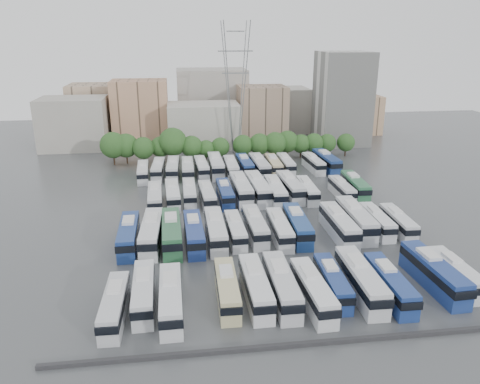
{
  "coord_description": "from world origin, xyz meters",
  "views": [
    {
      "loc": [
        -13.36,
        -72.64,
        30.99
      ],
      "look_at": [
        -2.43,
        8.49,
        3.0
      ],
      "focal_mm": 35.0,
      "sensor_mm": 36.0,
      "label": 1
    }
  ],
  "objects": [
    {
      "name": "bus_r0_s10",
      "position": [
        11.6,
        -24.89,
        1.81
      ],
      "size": [
        2.74,
        11.76,
        3.68
      ],
      "rotation": [
        0.0,
        0.0,
        -0.02
      ],
      "color": "navy",
      "rests_on": "ground"
    },
    {
      "name": "city_buildings",
      "position": [
        -7.46,
        71.86,
        7.87
      ],
      "size": [
        102.0,
        35.0,
        20.0
      ],
      "color": "#9E998E",
      "rests_on": "ground"
    },
    {
      "name": "bus_r1_s4",
      "position": [
        -8.21,
        -6.08,
        1.95
      ],
      "size": [
        2.82,
        12.66,
        3.97
      ],
      "rotation": [
        0.0,
        0.0,
        0.0
      ],
      "color": "silver",
      "rests_on": "ground"
    },
    {
      "name": "tree_line",
      "position": [
        -3.84,
        42.08,
        4.33
      ],
      "size": [
        65.01,
        7.39,
        8.88
      ],
      "color": "black",
      "rests_on": "ground"
    },
    {
      "name": "bus_r3_s7",
      "position": [
        1.7,
        30.72,
        1.84
      ],
      "size": [
        3.02,
        12.04,
        3.75
      ],
      "rotation": [
        0.0,
        0.0,
        0.03
      ],
      "color": "navy",
      "rests_on": "ground"
    },
    {
      "name": "bus_r2_s5",
      "position": [
        -4.88,
        11.83,
        1.75
      ],
      "size": [
        2.7,
        11.41,
        3.57
      ],
      "rotation": [
        0.0,
        0.0,
        0.02
      ],
      "color": "navy",
      "rests_on": "ground"
    },
    {
      "name": "bus_r1_s6",
      "position": [
        -1.81,
        -4.9,
        1.84
      ],
      "size": [
        2.79,
        11.98,
        3.75
      ],
      "rotation": [
        0.0,
        0.0,
        0.02
      ],
      "color": "silver",
      "rests_on": "ground"
    },
    {
      "name": "bus_r0_s9",
      "position": [
        8.32,
        -23.86,
        2.0
      ],
      "size": [
        3.12,
        13.01,
        4.06
      ],
      "rotation": [
        0.0,
        0.0,
        -0.02
      ],
      "color": "silver",
      "rests_on": "ground"
    },
    {
      "name": "bus_r1_s8",
      "position": [
        4.89,
        -5.66,
        1.93
      ],
      "size": [
        3.26,
        12.62,
        3.93
      ],
      "rotation": [
        0.0,
        0.0,
        -0.04
      ],
      "color": "navy",
      "rests_on": "ground"
    },
    {
      "name": "bus_r3_s10",
      "position": [
        11.48,
        30.98,
        1.74
      ],
      "size": [
        2.62,
        11.32,
        3.54
      ],
      "rotation": [
        0.0,
        0.0,
        -0.01
      ],
      "color": "silver",
      "rests_on": "ground"
    },
    {
      "name": "bus_r0_s5",
      "position": [
        -4.82,
        -23.45,
        1.85
      ],
      "size": [
        2.73,
        12.04,
        3.77
      ],
      "rotation": [
        0.0,
        0.0,
        0.01
      ],
      "color": "silver",
      "rests_on": "ground"
    },
    {
      "name": "bus_r2_s12",
      "position": [
        18.3,
        11.45,
        1.66
      ],
      "size": [
        2.38,
        10.8,
        3.39
      ],
      "rotation": [
        0.0,
        0.0,
        0.0
      ],
      "color": "silver",
      "rests_on": "ground"
    },
    {
      "name": "bus_r1_s7",
      "position": [
        1.85,
        -6.42,
        1.78
      ],
      "size": [
        2.71,
        11.58,
        3.62
      ],
      "rotation": [
        0.0,
        0.0,
        -0.02
      ],
      "color": "silver",
      "rests_on": "ground"
    },
    {
      "name": "bus_r2_s8",
      "position": [
        4.85,
        11.32,
        1.93
      ],
      "size": [
        3.08,
        12.58,
        3.92
      ],
      "rotation": [
        0.0,
        0.0,
        -0.03
      ],
      "color": "silver",
      "rests_on": "ground"
    },
    {
      "name": "bus_r1_s13",
      "position": [
        21.63,
        -6.14,
        1.69
      ],
      "size": [
        2.8,
        11.04,
        3.44
      ],
      "rotation": [
        0.0,
        0.0,
        -0.04
      ],
      "color": "silver",
      "rests_on": "ground"
    },
    {
      "name": "bus_r0_s4",
      "position": [
        -8.29,
        -23.31,
        1.74
      ],
      "size": [
        2.67,
        11.33,
        3.54
      ],
      "rotation": [
        0.0,
        0.0,
        -0.02
      ],
      "color": "#C8BE89",
      "rests_on": "ground"
    },
    {
      "name": "bus_r1_s2",
      "position": [
        -14.98,
        -6.25,
        2.04
      ],
      "size": [
        3.22,
        13.34,
        4.16
      ],
      "rotation": [
        0.0,
        0.0,
        0.03
      ],
      "color": "#2A633D",
      "rests_on": "ground"
    },
    {
      "name": "bus_r1_s5",
      "position": [
        -5.09,
        -5.75,
        1.68
      ],
      "size": [
        2.58,
        10.94,
        3.42
      ],
      "rotation": [
        0.0,
        0.0,
        0.02
      ],
      "color": "silver",
      "rests_on": "ground"
    },
    {
      "name": "bus_r3_s0",
      "position": [
        -21.45,
        29.01,
        1.69
      ],
      "size": [
        2.83,
        11.03,
        3.43
      ],
      "rotation": [
        0.0,
        0.0,
        0.04
      ],
      "color": "silver",
      "rests_on": "ground"
    },
    {
      "name": "bus_r3_s5",
      "position": [
        -5.02,
        30.95,
        2.04
      ],
      "size": [
        3.03,
        13.26,
        4.15
      ],
      "rotation": [
        0.0,
        0.0,
        0.01
      ],
      "color": "silver",
      "rests_on": "ground"
    },
    {
      "name": "bus_r1_s12",
      "position": [
        18.34,
        -5.3,
        1.71
      ],
      "size": [
        2.65,
        11.12,
        3.47
      ],
      "rotation": [
        0.0,
        0.0,
        -0.02
      ],
      "color": "silver",
      "rests_on": "ground"
    },
    {
      "name": "bus_r2_s3",
      "position": [
        -11.66,
        13.01,
        1.71
      ],
      "size": [
        2.43,
        11.12,
        3.49
      ],
      "rotation": [
        0.0,
        0.0,
        -0.0
      ],
      "color": "silver",
      "rests_on": "ground"
    },
    {
      "name": "bus_r2_s6",
      "position": [
        -1.58,
        13.23,
        2.07
      ],
      "size": [
        3.26,
        13.53,
        4.23
      ],
      "rotation": [
        0.0,
        0.0,
        0.02
      ],
      "color": "silver",
      "rests_on": "ground"
    },
    {
      "name": "bus_r1_s10",
      "position": [
        11.46,
        -6.56,
        2.0
      ],
      "size": [
        2.92,
        13.0,
        4.07
      ],
      "rotation": [
        0.0,
        0.0,
        -0.01
      ],
      "color": "silver",
      "rests_on": "ground"
    },
    {
      "name": "bus_r2_s2",
      "position": [
        -14.87,
        12.22,
        1.81
      ],
      "size": [
        3.06,
        11.82,
        3.68
      ],
      "rotation": [
        0.0,
        0.0,
        0.04
      ],
      "color": "white",
      "rests_on": "ground"
    },
    {
      "name": "bus_r1_s0",
      "position": [
        -21.47,
        -5.99,
        1.92
      ],
      "size": [
        2.88,
        12.47,
        3.9
      ],
      "rotation": [
        0.0,
        0.0,
        0.01
      ],
      "color": "navy",
      "rests_on": "ground"
    },
    {
      "name": "bus_r1_s11",
      "position": [
        14.89,
        -4.85,
        2.1
      ],
      "size": [
        3.34,
        13.7,
        4.27
      ],
      "rotation": [
        0.0,
        0.0,
        -0.03
      ],
      "color": "silver",
      "rests_on": "ground"
    },
    {
      "name": "bus_r3_s2",
      "position": [
        -14.83,
        30.32,
        1.86
      ],
      "size": [
        3.07,
        12.14,
        3.78
      ],
      "rotation": [
        0.0,
        0.0,
        -0.04
      ],
      "color": "silver",
      "rests_on": "ground"
    },
    {
      "name": "bus_r1_s3",
      "position": [
        -11.59,
        -6.54,
        1.91
      ],
      "size": [
        3.02,
        12.44,
        3.88
      ],
      "rotation": [
        0.0,
        0.0,
        0.03
      ],
      "color": "navy",
      "rests_on": "ground"
    },
    {
      "name": "bus_r0_s12",
      "position": [
        18.25,
        -23.35,
        1.99
      ],
      "size": [
        3.3,
        13.01,
        4.05
      ],
      "rotation": [
        0.0,
        0.0,
        0.04
      ],
      "color": "navy",
      "rests_on": "ground"
    },
    {
      "name": "bus_r3_s8",
      "position": [
        4.88,
        29.21,
        2.0
      ],
      "size": [
        3.22,
        13.04,
        4.07
      ],
      "rotation": [
        0.0,
        0.0,
        0.03
      ],
      "color": "silver",
      "rests_on": "ground"
    },
    {
      "name": "bus_r3_s3",
      "position": [
        -11.53,
        29.31,
        1.85
      ],
      "size": [
        2.7,
        12.05,
        3.78
      ],
      "rotation": [
        0.0,
        0.0,
        -0.01
      ],
      "color": "silver",
      "rests_on": "ground"
    },
    {
      "name": "bus_r0_s2",
      "position": [
        -15.01,
        -24.78,
        1.85
      ],
      "size": [
        2.75,
        12.05,
        3.77
      ],
      "rotation": [
        0.0,
        0.0,
        0.01
      ],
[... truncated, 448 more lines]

